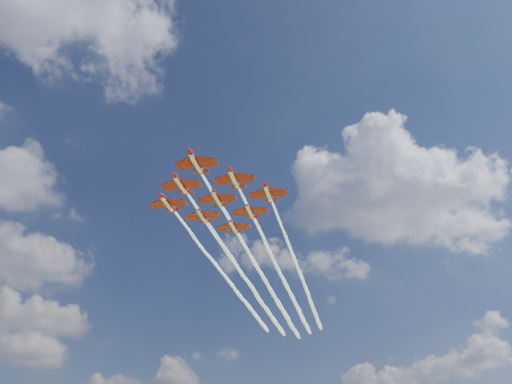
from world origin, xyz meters
The scene contains 9 objects.
jet_lead centered at (39.05, 34.15, 85.76)m, with size 102.47×99.68×3.00m.
jet_row2_port centered at (50.74, 35.47, 85.76)m, with size 102.47×99.68×3.00m.
jet_row2_starb centered at (40.70, 45.79, 85.76)m, with size 102.47×99.68×3.00m.
jet_row3_port centered at (62.42, 36.80, 85.76)m, with size 102.47×99.68×3.00m.
jet_row3_centre centered at (52.39, 47.12, 85.76)m, with size 102.47×99.68×3.00m.
jet_row3_starb centered at (42.36, 57.44, 85.76)m, with size 102.47×99.68×3.00m.
jet_row4_port centered at (64.08, 48.44, 85.76)m, with size 102.47×99.68×3.00m.
jet_row4_starb centered at (54.05, 58.77, 85.76)m, with size 102.47×99.68×3.00m.
jet_tail centered at (65.73, 60.09, 85.76)m, with size 102.47×99.68×3.00m.
Camera 1 is at (-53.69, -105.41, 20.41)m, focal length 35.00 mm.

